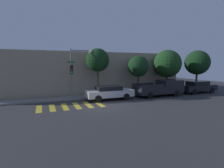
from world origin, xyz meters
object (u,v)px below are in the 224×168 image
Objects in this scene: tree_behind_truck at (197,63)px; tree_midblock at (138,67)px; tree_near_corner at (98,60)px; tree_far_end at (167,64)px; sedan_near_corner at (110,92)px; sedan_middle at (198,87)px; traffic_light_pole at (76,66)px; pickup_truck at (161,88)px.

tree_midblock is at bearing 180.00° from tree_behind_truck.
tree_near_corner is 9.14m from tree_far_end.
tree_behind_truck is (13.51, 1.80, 3.04)m from sedan_near_corner.
tree_near_corner is at bearing 171.79° from sedan_middle.
sedan_middle is at bearing 0.00° from sedan_near_corner.
traffic_light_pole reaches higher than tree_midblock.
sedan_middle is 8.15m from tree_midblock.
sedan_middle is (11.86, 0.00, 0.03)m from sedan_near_corner.
sedan_middle is 0.89× the size of tree_near_corner.
tree_near_corner is (-12.51, 1.80, 3.19)m from sedan_middle.
tree_midblock is 0.85× the size of tree_far_end.
tree_midblock is at bearing 180.00° from tree_far_end.
sedan_middle is at bearing -13.45° from tree_midblock.
tree_far_end is (11.52, 0.54, 0.26)m from traffic_light_pole.
sedan_middle is 1.02× the size of tree_midblock.
traffic_light_pole is 0.91× the size of pickup_truck.
tree_behind_truck is at bearing 13.86° from pickup_truck.
traffic_light_pole is 1.11× the size of tree_midblock.
pickup_truck is 8.07m from tree_behind_truck.
tree_near_corner reaches higher than traffic_light_pole.
tree_behind_truck is at bearing 0.00° from tree_far_end.
tree_behind_truck reaches higher than traffic_light_pole.
tree_far_end is (-3.37, 1.80, 2.85)m from sedan_middle.
sedan_near_corner is at bearing -180.00° from pickup_truck.
tree_far_end reaches higher than sedan_near_corner.
tree_far_end reaches higher than tree_midblock.
tree_far_end is at bearing 12.00° from sedan_near_corner.
traffic_light_pole is at bearing 157.33° from sedan_near_corner.
tree_midblock is (4.31, 1.80, 2.54)m from sedan_near_corner.
traffic_light_pole is 1.09× the size of sedan_middle.
tree_far_end is at bearing 2.66° from traffic_light_pole.
tree_behind_truck reaches higher than pickup_truck.
tree_behind_truck is at bearing 47.42° from sedan_middle.
tree_far_end is at bearing 0.00° from tree_near_corner.
tree_far_end reaches higher than sedan_middle.
tree_behind_truck reaches higher than tree_far_end.
tree_behind_truck is (16.55, 0.54, 0.42)m from traffic_light_pole.
sedan_middle is (5.66, -0.00, -0.11)m from pickup_truck.
sedan_near_corner is 6.20m from pickup_truck.
tree_behind_truck reaches higher than sedan_middle.
traffic_light_pole is 0.93× the size of tree_behind_truck.
pickup_truck is 7.73m from tree_near_corner.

